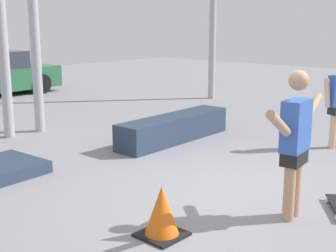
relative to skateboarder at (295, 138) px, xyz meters
name	(u,v)px	position (x,y,z in m)	size (l,w,h in m)	color
ground_plane	(239,195)	(0.21, 0.86, -0.96)	(36.00, 36.00, 0.00)	gray
skateboarder	(295,138)	(0.00, 0.00, 0.00)	(1.52, 0.26, 1.74)	tan
grind_box	(174,128)	(1.86, 3.46, -0.71)	(2.72, 0.59, 0.50)	#28384C
traffic_cone	(162,212)	(-1.37, 0.80, -0.69)	(0.46, 0.46, 0.57)	black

